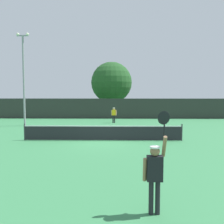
{
  "coord_description": "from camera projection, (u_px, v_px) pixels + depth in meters",
  "views": [
    {
      "loc": [
        0.9,
        -15.38,
        2.91
      ],
      "look_at": [
        0.55,
        2.74,
        1.64
      ],
      "focal_mm": 38.78,
      "sensor_mm": 36.0,
      "label": 1
    }
  ],
  "objects": [
    {
      "name": "player_receiving",
      "position": [
        114.0,
        114.0,
        25.37
      ],
      "size": [
        0.57,
        0.24,
        1.61
      ],
      "rotation": [
        0.0,
        0.0,
        3.14
      ],
      "color": "yellow",
      "rests_on": "ground"
    },
    {
      "name": "parked_car_near",
      "position": [
        155.0,
        110.0,
        35.49
      ],
      "size": [
        2.25,
        4.35,
        1.69
      ],
      "rotation": [
        0.0,
        0.0,
        0.09
      ],
      "color": "red",
      "rests_on": "ground"
    },
    {
      "name": "light_pole",
      "position": [
        24.0,
        74.0,
        22.71
      ],
      "size": [
        1.18,
        0.28,
        8.71
      ],
      "color": "gray",
      "rests_on": "ground"
    },
    {
      "name": "large_tree",
      "position": [
        111.0,
        83.0,
        35.42
      ],
      "size": [
        5.97,
        5.97,
        7.76
      ],
      "color": "brown",
      "rests_on": "ground"
    },
    {
      "name": "perimeter_fence",
      "position": [
        110.0,
        108.0,
        30.19
      ],
      "size": [
        38.28,
        0.12,
        2.49
      ],
      "primitive_type": "cube",
      "color": "#2D332D",
      "rests_on": "ground"
    },
    {
      "name": "tennis_ball",
      "position": [
        151.0,
        152.0,
        12.28
      ],
      "size": [
        0.07,
        0.07,
        0.07
      ],
      "primitive_type": "sphere",
      "color": "#CCE033",
      "rests_on": "ground"
    },
    {
      "name": "ground_plane",
      "position": [
        103.0,
        140.0,
        15.56
      ],
      "size": [
        120.0,
        120.0,
        0.0
      ],
      "primitive_type": "plane",
      "color": "#387F4C"
    },
    {
      "name": "player_serving",
      "position": [
        155.0,
        169.0,
        5.86
      ],
      "size": [
        0.68,
        0.4,
        2.53
      ],
      "color": "black",
      "rests_on": "ground"
    },
    {
      "name": "tennis_net",
      "position": [
        103.0,
        133.0,
        15.52
      ],
      "size": [
        10.21,
        0.08,
        1.07
      ],
      "color": "#232328",
      "rests_on": "ground"
    }
  ]
}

